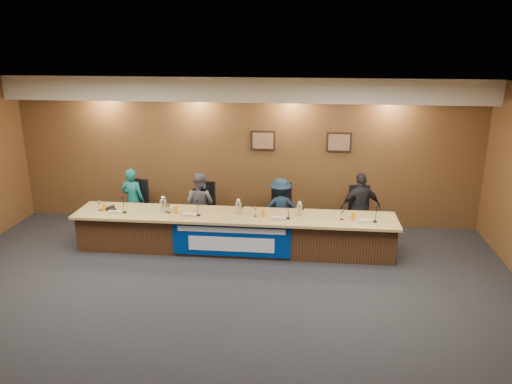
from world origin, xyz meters
TOP-DOWN VIEW (x-y plane):
  - floor at (0.00, 0.00)m, footprint 10.00×10.00m
  - ceiling at (0.00, 0.00)m, footprint 10.00×8.00m
  - wall_back at (0.00, 4.00)m, footprint 10.00×0.04m
  - soffit at (0.00, 3.75)m, footprint 10.00×0.50m
  - dais_body at (0.00, 2.40)m, footprint 6.00×0.80m
  - dais_top at (0.00, 2.35)m, footprint 6.10×0.95m
  - banner at (0.00, 1.99)m, footprint 2.20×0.02m
  - banner_text_upper at (0.00, 1.97)m, footprint 2.00×0.01m
  - banner_text_lower at (0.00, 1.97)m, footprint 1.60×0.01m
  - wall_photo_left at (0.40, 3.97)m, footprint 0.52×0.04m
  - wall_photo_right at (2.00, 3.97)m, footprint 0.52×0.04m
  - panelist_a at (-2.25, 3.14)m, footprint 0.55×0.40m
  - panelist_b at (-0.82, 3.14)m, footprint 0.80×0.73m
  - panelist_c at (0.84, 3.14)m, footprint 0.88×0.58m
  - panelist_d at (2.44, 3.14)m, footprint 0.89×0.54m
  - office_chair_a at (-2.25, 3.24)m, footprint 0.57×0.57m
  - office_chair_b at (-0.82, 3.24)m, footprint 0.60×0.60m
  - office_chair_c at (0.84, 3.24)m, footprint 0.48×0.48m
  - office_chair_d at (2.44, 3.24)m, footprint 0.49×0.49m
  - nameplate_a at (-2.27, 2.13)m, footprint 0.24×0.08m
  - microphone_a at (-2.09, 2.23)m, footprint 0.07×0.07m
  - juice_glass_a at (-2.52, 2.30)m, footprint 0.06×0.06m
  - water_glass_a at (-2.61, 2.31)m, footprint 0.08×0.08m
  - nameplate_b at (-0.83, 2.11)m, footprint 0.24×0.08m
  - microphone_b at (-0.65, 2.21)m, footprint 0.07×0.07m
  - juice_glass_b at (-1.10, 2.27)m, footprint 0.06×0.06m
  - water_glass_b at (-1.25, 2.31)m, footprint 0.08×0.08m
  - nameplate_c at (0.87, 2.11)m, footprint 0.24×0.08m
  - microphone_c at (1.03, 2.23)m, footprint 0.07×0.07m
  - juice_glass_c at (0.57, 2.27)m, footprint 0.06×0.06m
  - water_glass_c at (0.41, 2.28)m, footprint 0.08×0.08m
  - nameplate_d at (2.44, 2.13)m, footprint 0.24×0.08m
  - microphone_d at (2.61, 2.22)m, footprint 0.07×0.07m
  - juice_glass_d at (2.21, 2.29)m, footprint 0.06×0.06m
  - water_glass_d at (2.02, 2.29)m, footprint 0.08×0.08m
  - carafe_left at (-1.36, 2.34)m, footprint 0.13×0.13m
  - carafe_mid at (0.09, 2.41)m, footprint 0.13×0.13m
  - carafe_right at (1.24, 2.42)m, footprint 0.11×0.11m
  - speakerphone at (-2.42, 2.37)m, footprint 0.32×0.32m

SIDE VIEW (x-z plane):
  - floor at x=0.00m, z-range 0.00..0.00m
  - banner_text_lower at x=0.00m, z-range 0.16..0.44m
  - dais_body at x=0.00m, z-range 0.00..0.70m
  - banner at x=0.00m, z-range 0.05..0.71m
  - office_chair_a at x=-2.25m, z-range 0.44..0.52m
  - office_chair_b at x=-0.82m, z-range 0.44..0.52m
  - office_chair_c at x=0.84m, z-range 0.44..0.52m
  - office_chair_d at x=2.44m, z-range 0.44..0.52m
  - banner_text_upper at x=0.00m, z-range 0.53..0.63m
  - panelist_c at x=0.84m, z-range 0.00..1.27m
  - panelist_b at x=-0.82m, z-range 0.00..1.33m
  - panelist_a at x=-2.25m, z-range 0.00..1.38m
  - panelist_d at x=2.44m, z-range 0.00..1.41m
  - dais_top at x=0.00m, z-range 0.70..0.75m
  - microphone_a at x=-2.09m, z-range 0.75..0.77m
  - microphone_b at x=-0.65m, z-range 0.75..0.77m
  - microphone_c at x=1.03m, z-range 0.75..0.77m
  - microphone_d at x=2.61m, z-range 0.75..0.77m
  - speakerphone at x=-2.42m, z-range 0.75..0.80m
  - nameplate_a at x=-2.27m, z-range 0.74..0.85m
  - nameplate_b at x=-0.83m, z-range 0.74..0.85m
  - nameplate_c at x=0.87m, z-range 0.74..0.85m
  - nameplate_d at x=2.44m, z-range 0.74..0.85m
  - juice_glass_a at x=-2.52m, z-range 0.75..0.90m
  - juice_glass_b at x=-1.10m, z-range 0.75..0.90m
  - juice_glass_c at x=0.57m, z-range 0.75..0.90m
  - juice_glass_d at x=2.21m, z-range 0.75..0.90m
  - water_glass_a at x=-2.61m, z-range 0.75..0.93m
  - water_glass_b at x=-1.25m, z-range 0.75..0.93m
  - water_glass_c at x=0.41m, z-range 0.75..0.93m
  - water_glass_d at x=2.02m, z-range 0.75..0.93m
  - carafe_right at x=1.24m, z-range 0.75..0.98m
  - carafe_mid at x=0.09m, z-range 0.75..0.99m
  - carafe_left at x=-1.36m, z-range 0.75..1.01m
  - wall_back at x=0.00m, z-range 0.00..3.20m
  - wall_photo_left at x=0.40m, z-range 1.64..2.06m
  - wall_photo_right at x=2.00m, z-range 1.64..2.06m
  - soffit at x=0.00m, z-range 2.70..3.20m
  - ceiling at x=0.00m, z-range 3.18..3.22m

